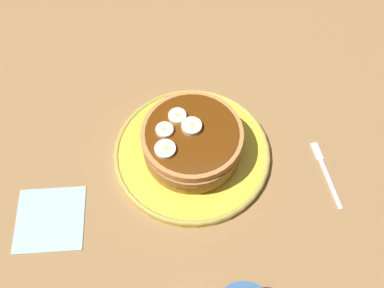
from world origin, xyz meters
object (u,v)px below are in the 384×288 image
at_px(banana_slice_3, 165,130).
at_px(napkin, 50,219).
at_px(pancake_stack, 192,143).
at_px(banana_slice_1, 177,116).
at_px(banana_slice_0, 194,126).
at_px(fork, 325,170).
at_px(plate, 192,152).
at_px(banana_slice_2, 165,149).

height_order(banana_slice_3, napkin, banana_slice_3).
height_order(pancake_stack, banana_slice_1, banana_slice_1).
bearing_deg(banana_slice_1, napkin, -147.95).
distance_m(banana_slice_0, napkin, 0.28).
bearing_deg(fork, napkin, -173.03).
bearing_deg(banana_slice_3, fork, -11.01).
xyz_separation_m(plate, banana_slice_1, (-0.02, 0.03, 0.07)).
height_order(banana_slice_0, banana_slice_3, banana_slice_0).
height_order(plate, banana_slice_0, banana_slice_0).
bearing_deg(banana_slice_2, banana_slice_3, 89.52).
bearing_deg(napkin, plate, 23.70).
xyz_separation_m(pancake_stack, fork, (0.23, -0.05, -0.04)).
xyz_separation_m(plate, pancake_stack, (0.00, -0.00, 0.04)).
bearing_deg(plate, banana_slice_2, -144.84).
relative_size(banana_slice_0, fork, 0.26).
xyz_separation_m(plate, banana_slice_0, (0.00, 0.01, 0.07)).
height_order(pancake_stack, banana_slice_2, banana_slice_2).
bearing_deg(napkin, fork, 6.97).
bearing_deg(fork, banana_slice_2, 176.55).
distance_m(banana_slice_1, banana_slice_3, 0.03).
distance_m(banana_slice_2, fork, 0.28).
xyz_separation_m(pancake_stack, banana_slice_1, (-0.02, 0.03, 0.03)).
distance_m(banana_slice_3, fork, 0.29).
distance_m(pancake_stack, banana_slice_3, 0.06).
distance_m(banana_slice_0, banana_slice_1, 0.03).
bearing_deg(pancake_stack, banana_slice_1, 125.11).
bearing_deg(napkin, banana_slice_1, 32.05).
relative_size(banana_slice_1, banana_slice_2, 0.89).
height_order(banana_slice_1, napkin, banana_slice_1).
height_order(banana_slice_1, banana_slice_2, same).
xyz_separation_m(plate, fork, (0.23, -0.05, -0.01)).
bearing_deg(banana_slice_3, plate, -6.52).
relative_size(banana_slice_0, banana_slice_3, 1.15).
distance_m(pancake_stack, fork, 0.23).
xyz_separation_m(banana_slice_0, fork, (0.22, -0.06, -0.08)).
xyz_separation_m(banana_slice_3, fork, (0.27, -0.05, -0.07)).
xyz_separation_m(banana_slice_1, fork, (0.25, -0.08, -0.07)).
bearing_deg(banana_slice_3, banana_slice_0, 3.91).
height_order(banana_slice_1, fork, banana_slice_1).
height_order(banana_slice_0, napkin, banana_slice_0).
bearing_deg(pancake_stack, banana_slice_2, -146.73).
height_order(pancake_stack, fork, pancake_stack).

